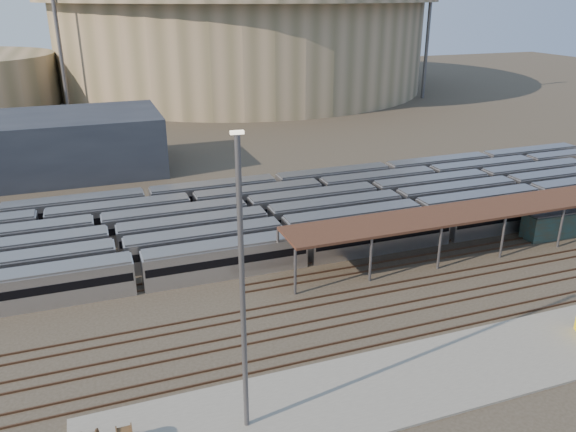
# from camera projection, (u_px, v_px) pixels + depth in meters

# --- Properties ---
(ground) EXTENTS (420.00, 420.00, 0.00)m
(ground) POSITION_uv_depth(u_px,v_px,m) (370.00, 287.00, 59.15)
(ground) COLOR #383026
(ground) RESTS_ON ground
(apron) EXTENTS (50.00, 9.00, 0.20)m
(apron) POSITION_uv_depth(u_px,v_px,m) (403.00, 382.00, 44.40)
(apron) COLOR gray
(apron) RESTS_ON ground
(subway_trains) EXTENTS (124.27, 23.90, 3.60)m
(subway_trains) POSITION_uv_depth(u_px,v_px,m) (283.00, 215.00, 73.67)
(subway_trains) COLOR #BBBBC1
(subway_trains) RESTS_ON ground
(inspection_shed) EXTENTS (60.30, 6.00, 5.30)m
(inspection_shed) POSITION_uv_depth(u_px,v_px,m) (519.00, 206.00, 67.80)
(inspection_shed) COLOR #55555A
(inspection_shed) RESTS_ON ground
(empty_tracks) EXTENTS (170.00, 9.62, 0.18)m
(empty_tracks) POSITION_uv_depth(u_px,v_px,m) (394.00, 309.00, 54.74)
(empty_tracks) COLOR #4C3323
(empty_tracks) RESTS_ON ground
(stadium) EXTENTS (124.00, 124.00, 32.50)m
(stadium) POSITION_uv_depth(u_px,v_px,m) (241.00, 36.00, 183.57)
(stadium) COLOR #9C8769
(stadium) RESTS_ON ground
(service_building) EXTENTS (42.00, 20.00, 10.00)m
(service_building) POSITION_uv_depth(u_px,v_px,m) (33.00, 146.00, 94.37)
(service_building) COLOR #1E232D
(service_building) RESTS_ON ground
(floodlight_0) EXTENTS (4.00, 1.00, 38.40)m
(floodlight_0) POSITION_uv_depth(u_px,v_px,m) (57.00, 31.00, 138.36)
(floodlight_0) COLOR #55555A
(floodlight_0) RESTS_ON ground
(floodlight_2) EXTENTS (4.00, 1.00, 38.40)m
(floodlight_2) POSITION_uv_depth(u_px,v_px,m) (429.00, 26.00, 161.29)
(floodlight_2) COLOR #55555A
(floodlight_2) RESTS_ON ground
(floodlight_3) EXTENTS (4.00, 1.00, 38.40)m
(floodlight_3) POSITION_uv_depth(u_px,v_px,m) (124.00, 21.00, 188.45)
(floodlight_3) COLOR #55555A
(floodlight_3) RESTS_ON ground
(teal_boxcar) EXTENTS (13.94, 3.15, 3.23)m
(teal_boxcar) POSITION_uv_depth(u_px,v_px,m) (572.00, 222.00, 71.88)
(teal_boxcar) COLOR #1D484A
(teal_boxcar) RESTS_ON ground
(yard_light_pole) EXTENTS (0.82, 0.36, 21.21)m
(yard_light_pole) POSITION_uv_depth(u_px,v_px,m) (242.00, 292.00, 36.02)
(yard_light_pole) COLOR #55555A
(yard_light_pole) RESTS_ON apron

